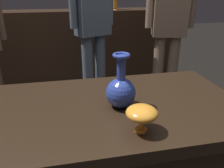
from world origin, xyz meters
TOP-DOWN VIEW (x-y plane):
  - back_display_shelf at (0.00, 2.20)m, footprint 2.60×0.40m
  - vase_centerpiece at (0.07, -0.02)m, footprint 0.12×0.12m
  - vase_tall_behind at (0.10, -0.21)m, footprint 0.11×0.11m
  - visitor_center_back at (0.14, 1.39)m, footprint 0.44×0.29m
  - visitor_near_right at (0.87, 1.27)m, footprint 0.46×0.25m

SIDE VIEW (x-z plane):
  - back_display_shelf at x=0.00m, z-range 0.00..0.99m
  - vase_tall_behind at x=0.10m, z-range 0.82..0.92m
  - vase_centerpiece at x=0.07m, z-range 0.76..0.99m
  - visitor_near_right at x=0.87m, z-range 0.15..1.79m
  - visitor_center_back at x=0.14m, z-range 0.15..1.83m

